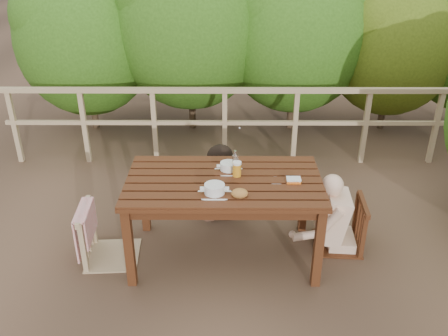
{
  "coord_description": "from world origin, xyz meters",
  "views": [
    {
      "loc": [
        0.02,
        -3.69,
        2.82
      ],
      "look_at": [
        0.0,
        0.05,
        0.9
      ],
      "focal_mm": 38.35,
      "sensor_mm": 36.0,
      "label": 1
    }
  ],
  "objects_px": {
    "diner_right": "(347,189)",
    "bread_roll": "(240,193)",
    "chair_right": "(342,204)",
    "tumbler": "(237,194)",
    "butter_tub": "(294,181)",
    "bottle": "(235,162)",
    "chair_left": "(108,211)",
    "chair_far": "(217,174)",
    "table": "(224,219)",
    "beer_glass": "(237,170)",
    "woman": "(217,156)",
    "soup_near": "(215,190)",
    "soup_far": "(229,167)"
  },
  "relations": [
    {
      "from": "tumbler",
      "to": "butter_tub",
      "type": "height_order",
      "value": "tumbler"
    },
    {
      "from": "chair_left",
      "to": "woman",
      "type": "relative_size",
      "value": 0.82
    },
    {
      "from": "chair_far",
      "to": "diner_right",
      "type": "relative_size",
      "value": 0.66
    },
    {
      "from": "table",
      "to": "tumbler",
      "type": "height_order",
      "value": "tumbler"
    },
    {
      "from": "chair_right",
      "to": "diner_right",
      "type": "xyz_separation_m",
      "value": [
        0.03,
        0.0,
        0.16
      ]
    },
    {
      "from": "chair_right",
      "to": "chair_far",
      "type": "bearing_deg",
      "value": -116.31
    },
    {
      "from": "chair_left",
      "to": "butter_tub",
      "type": "height_order",
      "value": "chair_left"
    },
    {
      "from": "beer_glass",
      "to": "bottle",
      "type": "distance_m",
      "value": 0.08
    },
    {
      "from": "bottle",
      "to": "tumbler",
      "type": "bearing_deg",
      "value": -88.95
    },
    {
      "from": "bread_roll",
      "to": "soup_far",
      "type": "bearing_deg",
      "value": 100.66
    },
    {
      "from": "table",
      "to": "tumbler",
      "type": "distance_m",
      "value": 0.53
    },
    {
      "from": "bread_roll",
      "to": "beer_glass",
      "type": "distance_m",
      "value": 0.36
    },
    {
      "from": "diner_right",
      "to": "soup_far",
      "type": "height_order",
      "value": "diner_right"
    },
    {
      "from": "woman",
      "to": "soup_far",
      "type": "xyz_separation_m",
      "value": [
        0.12,
        -0.69,
        0.23
      ]
    },
    {
      "from": "chair_far",
      "to": "diner_right",
      "type": "xyz_separation_m",
      "value": [
        1.22,
        -0.7,
        0.22
      ]
    },
    {
      "from": "chair_far",
      "to": "bottle",
      "type": "xyz_separation_m",
      "value": [
        0.18,
        -0.73,
        0.5
      ]
    },
    {
      "from": "chair_right",
      "to": "soup_far",
      "type": "xyz_separation_m",
      "value": [
        -1.07,
        0.03,
        0.37
      ]
    },
    {
      "from": "bread_roll",
      "to": "diner_right",
      "type": "bearing_deg",
      "value": 23.99
    },
    {
      "from": "beer_glass",
      "to": "chair_left",
      "type": "bearing_deg",
      "value": -174.89
    },
    {
      "from": "butter_tub",
      "to": "chair_right",
      "type": "bearing_deg",
      "value": 22.99
    },
    {
      "from": "woman",
      "to": "soup_far",
      "type": "bearing_deg",
      "value": 86.78
    },
    {
      "from": "bottle",
      "to": "soup_near",
      "type": "bearing_deg",
      "value": -115.04
    },
    {
      "from": "soup_far",
      "to": "butter_tub",
      "type": "relative_size",
      "value": 2.07
    },
    {
      "from": "tumbler",
      "to": "bottle",
      "type": "bearing_deg",
      "value": 91.05
    },
    {
      "from": "bottle",
      "to": "chair_left",
      "type": "bearing_deg",
      "value": -171.39
    },
    {
      "from": "butter_tub",
      "to": "bread_roll",
      "type": "bearing_deg",
      "value": -152.63
    },
    {
      "from": "table",
      "to": "chair_far",
      "type": "height_order",
      "value": "chair_far"
    },
    {
      "from": "table",
      "to": "bottle",
      "type": "relative_size",
      "value": 7.51
    },
    {
      "from": "woman",
      "to": "soup_far",
      "type": "height_order",
      "value": "woman"
    },
    {
      "from": "table",
      "to": "tumbler",
      "type": "xyz_separation_m",
      "value": [
        0.11,
        -0.28,
        0.43
      ]
    },
    {
      "from": "chair_left",
      "to": "woman",
      "type": "distance_m",
      "value": 1.34
    },
    {
      "from": "table",
      "to": "butter_tub",
      "type": "height_order",
      "value": "butter_tub"
    },
    {
      "from": "bottle",
      "to": "chair_right",
      "type": "bearing_deg",
      "value": 1.46
    },
    {
      "from": "table",
      "to": "chair_right",
      "type": "bearing_deg",
      "value": 8.36
    },
    {
      "from": "table",
      "to": "beer_glass",
      "type": "height_order",
      "value": "beer_glass"
    },
    {
      "from": "soup_near",
      "to": "soup_far",
      "type": "distance_m",
      "value": 0.44
    },
    {
      "from": "bread_roll",
      "to": "chair_left",
      "type": "bearing_deg",
      "value": 168.05
    },
    {
      "from": "chair_far",
      "to": "tumbler",
      "type": "distance_m",
      "value": 1.23
    },
    {
      "from": "soup_far",
      "to": "tumbler",
      "type": "relative_size",
      "value": 3.87
    },
    {
      "from": "chair_right",
      "to": "beer_glass",
      "type": "height_order",
      "value": "beer_glass"
    },
    {
      "from": "chair_left",
      "to": "woman",
      "type": "xyz_separation_m",
      "value": [
        0.97,
        0.92,
        0.11
      ]
    },
    {
      "from": "chair_left",
      "to": "beer_glass",
      "type": "distance_m",
      "value": 1.23
    },
    {
      "from": "table",
      "to": "beer_glass",
      "type": "bearing_deg",
      "value": 30.62
    },
    {
      "from": "chair_right",
      "to": "tumbler",
      "type": "distance_m",
      "value": 1.16
    },
    {
      "from": "chair_right",
      "to": "butter_tub",
      "type": "relative_size",
      "value": 7.46
    },
    {
      "from": "diner_right",
      "to": "bread_roll",
      "type": "bearing_deg",
      "value": 118.19
    },
    {
      "from": "tumbler",
      "to": "chair_left",
      "type": "bearing_deg",
      "value": 168.0
    },
    {
      "from": "tumbler",
      "to": "butter_tub",
      "type": "bearing_deg",
      "value": 25.36
    },
    {
      "from": "chair_right",
      "to": "woman",
      "type": "bearing_deg",
      "value": -117.02
    },
    {
      "from": "tumbler",
      "to": "soup_near",
      "type": "bearing_deg",
      "value": 166.48
    }
  ]
}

